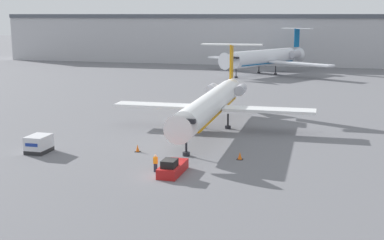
% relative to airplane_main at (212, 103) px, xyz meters
% --- Properties ---
extents(ground_plane, '(600.00, 600.00, 0.00)m').
position_rel_airplane_main_xyz_m(ground_plane, '(0.44, -21.19, -3.56)').
color(ground_plane, slate).
extents(terminal_building, '(180.00, 16.80, 15.09)m').
position_rel_airplane_main_xyz_m(terminal_building, '(0.44, 98.81, 4.01)').
color(terminal_building, '#B2B2B7').
rests_on(terminal_building, ground).
extents(airplane_main, '(26.85, 33.64, 10.47)m').
position_rel_airplane_main_xyz_m(airplane_main, '(0.00, 0.00, 0.00)').
color(airplane_main, white).
rests_on(airplane_main, ground).
extents(pushback_tug, '(1.83, 4.80, 1.65)m').
position_rel_airplane_main_xyz_m(pushback_tug, '(0.87, -20.50, -2.97)').
color(pushback_tug, '#B21919').
rests_on(pushback_tug, ground).
extents(luggage_cart, '(2.11, 2.98, 1.92)m').
position_rel_airplane_main_xyz_m(luggage_cart, '(-15.74, -16.60, -2.60)').
color(luggage_cart, '#232326').
rests_on(luggage_cart, ground).
extents(worker_near_tug, '(0.40, 0.24, 1.73)m').
position_rel_airplane_main_xyz_m(worker_near_tug, '(-0.90, -20.30, -2.66)').
color(worker_near_tug, '#232838').
rests_on(worker_near_tug, ground).
extents(traffic_cone_left, '(0.56, 0.56, 0.84)m').
position_rel_airplane_main_xyz_m(traffic_cone_left, '(-5.33, -13.52, -3.16)').
color(traffic_cone_left, black).
rests_on(traffic_cone_left, ground).
extents(traffic_cone_right, '(0.65, 0.65, 0.81)m').
position_rel_airplane_main_xyz_m(traffic_cone_right, '(6.20, -13.76, -3.17)').
color(traffic_cone_right, black).
rests_on(traffic_cone_right, ground).
extents(airplane_parked_far_left, '(34.14, 29.64, 11.39)m').
position_rel_airplane_main_xyz_m(airplane_parked_far_left, '(-1.90, 68.59, 0.68)').
color(airplane_parked_far_left, silver).
rests_on(airplane_parked_far_left, ground).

